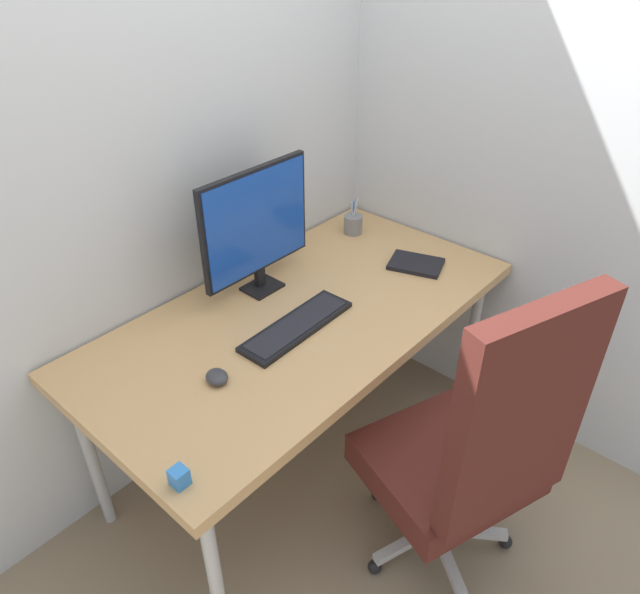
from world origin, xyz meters
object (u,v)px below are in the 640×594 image
(monitor, at_px, (257,225))
(desk_clamp_accessory, at_px, (179,477))
(mouse, at_px, (217,377))
(pen_holder, at_px, (353,224))
(keyboard, at_px, (297,326))
(notebook, at_px, (416,264))
(office_chair, at_px, (474,449))

(monitor, relative_size, desk_clamp_accessory, 9.43)
(mouse, height_order, pen_holder, pen_holder)
(keyboard, xyz_separation_m, mouse, (-0.36, -0.00, 0.01))
(monitor, distance_m, notebook, 0.70)
(monitor, distance_m, keyboard, 0.40)
(monitor, height_order, pen_holder, monitor)
(keyboard, height_order, desk_clamp_accessory, desk_clamp_accessory)
(mouse, bearing_deg, keyboard, 15.05)
(mouse, xyz_separation_m, pen_holder, (1.06, 0.31, 0.03))
(pen_holder, height_order, notebook, pen_holder)
(office_chair, xyz_separation_m, monitor, (0.04, 0.97, 0.43))
(office_chair, xyz_separation_m, mouse, (-0.42, 0.68, 0.18))
(keyboard, bearing_deg, pen_holder, 23.86)
(mouse, relative_size, pen_holder, 0.49)
(monitor, bearing_deg, mouse, -147.89)
(keyboard, relative_size, pen_holder, 2.85)
(office_chair, relative_size, notebook, 5.70)
(keyboard, bearing_deg, mouse, -179.39)
(office_chair, bearing_deg, monitor, 87.74)
(desk_clamp_accessory, bearing_deg, mouse, 36.01)
(desk_clamp_accessory, bearing_deg, monitor, 33.74)
(office_chair, bearing_deg, keyboard, 95.01)
(pen_holder, distance_m, desk_clamp_accessory, 1.48)
(keyboard, distance_m, mouse, 0.36)
(notebook, distance_m, desk_clamp_accessory, 1.33)
(desk_clamp_accessory, bearing_deg, office_chair, -31.46)
(mouse, relative_size, desk_clamp_accessory, 1.53)
(pen_holder, bearing_deg, monitor, -178.02)
(pen_holder, bearing_deg, notebook, -98.80)
(mouse, xyz_separation_m, notebook, (1.00, -0.07, -0.01))
(office_chair, bearing_deg, pen_holder, 57.46)
(monitor, height_order, mouse, monitor)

